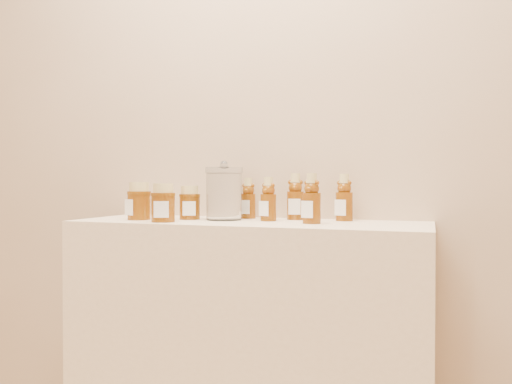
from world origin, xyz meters
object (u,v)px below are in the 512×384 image
at_px(honey_jar_left, 139,201).
at_px(glass_canister, 224,191).
at_px(display_table, 247,353).
at_px(bear_bottle_front_left, 268,196).
at_px(bear_bottle_back_left, 248,195).

distance_m(honey_jar_left, glass_canister, 0.30).
bearing_deg(display_table, bear_bottle_front_left, 32.46).
height_order(display_table, bear_bottle_back_left, bear_bottle_back_left).
bearing_deg(bear_bottle_front_left, glass_canister, -159.81).
bearing_deg(bear_bottle_back_left, glass_canister, -111.34).
bearing_deg(honey_jar_left, display_table, 33.41).
xyz_separation_m(bear_bottle_front_left, honey_jar_left, (-0.45, -0.10, -0.02)).
relative_size(bear_bottle_back_left, honey_jar_left, 1.27).
distance_m(display_table, glass_canister, 0.56).
bearing_deg(glass_canister, bear_bottle_front_left, 3.54).
height_order(bear_bottle_front_left, honey_jar_left, bear_bottle_front_left).
relative_size(display_table, bear_bottle_front_left, 7.05).
xyz_separation_m(display_table, glass_canister, (-0.10, 0.03, 0.55)).
bearing_deg(display_table, bear_bottle_back_left, 108.85).
bearing_deg(bear_bottle_back_left, honey_jar_left, -144.71).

